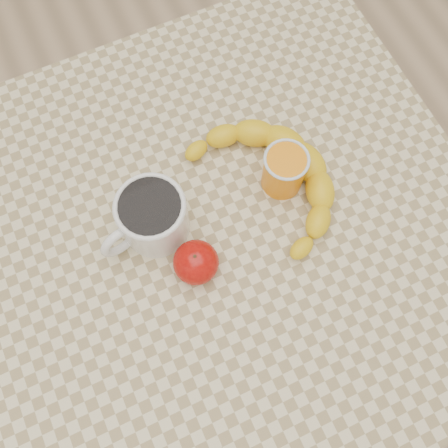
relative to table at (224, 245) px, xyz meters
name	(u,v)px	position (x,y,z in m)	size (l,w,h in m)	color
ground	(224,312)	(0.00, 0.00, -0.66)	(3.00, 3.00, 0.00)	tan
table	(224,245)	(0.00, 0.00, 0.00)	(0.80, 0.80, 0.75)	beige
coffee_mug	(151,217)	(-0.09, 0.05, 0.13)	(0.15, 0.12, 0.09)	white
orange_juice_glass	(284,170)	(0.12, 0.03, 0.13)	(0.07, 0.07, 0.08)	orange
apple	(196,262)	(-0.06, -0.04, 0.12)	(0.07, 0.07, 0.06)	#890405
banana	(272,180)	(0.10, 0.03, 0.11)	(0.26, 0.33, 0.05)	yellow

